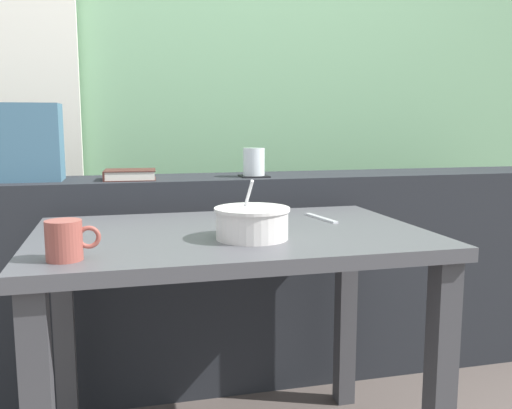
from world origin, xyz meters
TOP-DOWN VIEW (x-y plane):
  - outdoor_backdrop at (0.00, 1.19)m, footprint 4.80×0.08m
  - curtain_left_panel at (-0.80, 1.09)m, footprint 0.56×0.06m
  - dark_console_ledge at (0.00, 0.55)m, footprint 2.80×0.31m
  - breakfast_table at (-0.09, -0.03)m, footprint 1.03×0.68m
  - coaster_square at (0.10, 0.50)m, footprint 0.10×0.10m
  - juice_glass at (0.10, 0.50)m, footprint 0.08×0.08m
  - closed_book at (-0.34, 0.51)m, footprint 0.18×0.15m
  - throw_pillow at (-0.72, 0.55)m, footprint 0.32×0.15m
  - soup_bowl at (-0.06, -0.14)m, footprint 0.19×0.19m
  - fork_utensil at (0.21, 0.09)m, footprint 0.04×0.17m
  - ceramic_mug at (-0.49, -0.26)m, footprint 0.11×0.08m

SIDE VIEW (x-z plane):
  - dark_console_ledge at x=0.00m, z-range 0.00..0.79m
  - breakfast_table at x=-0.09m, z-range 0.23..0.93m
  - fork_utensil at x=0.21m, z-range 0.70..0.70m
  - soup_bowl at x=-0.06m, z-range 0.66..0.81m
  - ceramic_mug at x=-0.49m, z-range 0.70..0.78m
  - coaster_square at x=0.10m, z-range 0.79..0.79m
  - closed_book at x=-0.34m, z-range 0.79..0.82m
  - juice_glass at x=0.10m, z-range 0.79..0.89m
  - throw_pillow at x=-0.72m, z-range 0.79..1.05m
  - curtain_left_panel at x=-0.80m, z-range 0.00..2.50m
  - outdoor_backdrop at x=0.00m, z-range 0.00..2.80m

